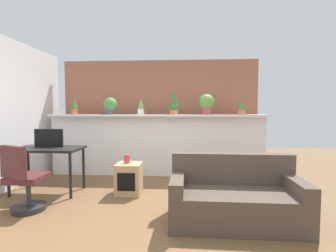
% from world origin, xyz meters
% --- Properties ---
extents(ground_plane, '(12.00, 12.00, 0.00)m').
position_xyz_m(ground_plane, '(0.00, 0.00, 0.00)').
color(ground_plane, brown).
extents(divider_wall, '(4.43, 0.16, 1.24)m').
position_xyz_m(divider_wall, '(0.00, 2.00, 0.62)').
color(divider_wall, white).
rests_on(divider_wall, ground).
extents(plant_shelf, '(4.43, 0.39, 0.04)m').
position_xyz_m(plant_shelf, '(0.00, 1.96, 1.26)').
color(plant_shelf, white).
rests_on(plant_shelf, divider_wall).
extents(brick_wall_behind, '(4.43, 0.10, 2.50)m').
position_xyz_m(brick_wall_behind, '(0.00, 2.60, 1.25)').
color(brick_wall_behind, '#AD664C').
rests_on(brick_wall_behind, ground).
extents(potted_plant_0, '(0.12, 0.12, 0.40)m').
position_xyz_m(potted_plant_0, '(-1.72, 1.95, 1.46)').
color(potted_plant_0, '#C66B42').
rests_on(potted_plant_0, plant_shelf).
extents(potted_plant_1, '(0.28, 0.28, 0.35)m').
position_xyz_m(potted_plant_1, '(-0.97, 1.99, 1.47)').
color(potted_plant_1, '#4C4C51').
rests_on(potted_plant_1, plant_shelf).
extents(potted_plant_2, '(0.14, 0.14, 0.35)m').
position_xyz_m(potted_plant_2, '(-0.33, 1.99, 1.45)').
color(potted_plant_2, silver).
rests_on(potted_plant_2, plant_shelf).
extents(potted_plant_3, '(0.18, 0.18, 0.51)m').
position_xyz_m(potted_plant_3, '(0.36, 1.95, 1.50)').
color(potted_plant_3, '#C66B42').
rests_on(potted_plant_3, plant_shelf).
extents(potted_plant_4, '(0.30, 0.30, 0.41)m').
position_xyz_m(potted_plant_4, '(1.02, 1.97, 1.51)').
color(potted_plant_4, '#B7474C').
rests_on(potted_plant_4, plant_shelf).
extents(potted_plant_5, '(0.15, 0.15, 0.37)m').
position_xyz_m(potted_plant_5, '(1.72, 1.92, 1.45)').
color(potted_plant_5, '#C66B42').
rests_on(potted_plant_5, plant_shelf).
extents(desk, '(1.10, 0.60, 0.75)m').
position_xyz_m(desk, '(-1.68, 0.80, 0.67)').
color(desk, black).
rests_on(desk, ground).
extents(tv_monitor, '(0.48, 0.04, 0.30)m').
position_xyz_m(tv_monitor, '(-1.69, 0.88, 0.90)').
color(tv_monitor, black).
rests_on(tv_monitor, desk).
extents(office_chair, '(0.51, 0.51, 0.91)m').
position_xyz_m(office_chair, '(-1.56, 0.02, 0.39)').
color(office_chair, '#262628').
rests_on(office_chair, ground).
extents(side_cube_shelf, '(0.40, 0.41, 0.50)m').
position_xyz_m(side_cube_shelf, '(-0.33, 0.82, 0.25)').
color(side_cube_shelf, tan).
rests_on(side_cube_shelf, ground).
extents(vase_on_shelf, '(0.10, 0.10, 0.14)m').
position_xyz_m(vase_on_shelf, '(-0.36, 0.85, 0.57)').
color(vase_on_shelf, '#CC3D47').
rests_on(vase_on_shelf, side_cube_shelf).
extents(couch, '(1.58, 0.79, 0.80)m').
position_xyz_m(couch, '(1.19, -0.10, 0.28)').
color(couch, brown).
rests_on(couch, ground).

